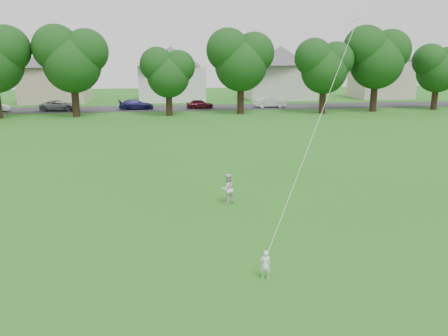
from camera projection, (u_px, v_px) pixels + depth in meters
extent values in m
plane|color=#255C15|center=(218.00, 257.00, 13.42)|extent=(160.00, 160.00, 0.00)
cube|color=#2D2D30|center=(174.00, 108.00, 53.75)|extent=(90.00, 7.00, 0.01)
imported|color=silver|center=(265.00, 265.00, 11.98)|extent=(0.35, 0.28, 0.84)
imported|color=silver|center=(228.00, 189.00, 18.19)|extent=(0.76, 0.67, 1.29)
plane|color=silver|center=(358.00, 18.00, 17.74)|extent=(1.05, 1.20, 0.77)
cylinder|color=white|center=(321.00, 114.00, 14.84)|extent=(0.01, 0.01, 11.25)
cylinder|color=black|center=(75.00, 99.00, 45.29)|extent=(0.75, 0.75, 3.61)
cylinder|color=black|center=(169.00, 103.00, 46.31)|extent=(0.68, 0.68, 2.77)
cylinder|color=black|center=(241.00, 98.00, 47.85)|extent=(0.74, 0.74, 3.54)
cylinder|color=black|center=(323.00, 99.00, 48.26)|extent=(0.71, 0.71, 3.14)
cylinder|color=black|center=(374.00, 95.00, 49.91)|extent=(0.76, 0.76, 3.71)
cylinder|color=black|center=(435.00, 97.00, 51.89)|extent=(0.69, 0.69, 2.96)
imported|color=gray|center=(59.00, 106.00, 50.81)|extent=(4.37, 2.10, 1.20)
imported|color=#171645|center=(136.00, 104.00, 52.02)|extent=(4.19, 1.94, 1.19)
imported|color=#521018|center=(200.00, 104.00, 53.07)|extent=(3.33, 1.49, 1.11)
imported|color=silver|center=(270.00, 102.00, 54.24)|extent=(3.97, 1.54, 1.29)
cube|color=#BBA88C|center=(56.00, 85.00, 60.57)|extent=(8.52, 7.44, 4.78)
pyramid|color=#49474C|center=(53.00, 47.00, 59.35)|extent=(12.30, 12.30, 2.63)
cube|color=silver|center=(172.00, 83.00, 62.75)|extent=(9.14, 7.51, 4.89)
pyramid|color=#49474C|center=(171.00, 46.00, 61.50)|extent=(13.18, 13.18, 2.69)
cube|color=beige|center=(280.00, 82.00, 64.93)|extent=(9.69, 6.64, 4.99)
pyramid|color=#49474C|center=(281.00, 46.00, 63.66)|extent=(13.98, 13.98, 2.74)
cube|color=#BEB19D|center=(381.00, 79.00, 67.03)|extent=(8.11, 6.58, 5.77)
pyramid|color=#49474C|center=(384.00, 38.00, 65.55)|extent=(11.69, 11.69, 3.17)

